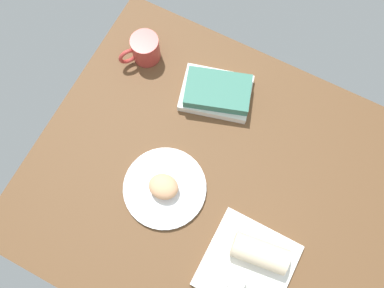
{
  "coord_description": "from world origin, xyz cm",
  "views": [
    {
      "loc": [
        -3.22,
        24.65,
        119.61
      ],
      "look_at": [
        12.87,
        -6.58,
        7.0
      ],
      "focal_mm": 38.17,
      "sensor_mm": 36.0,
      "label": 1
    }
  ],
  "objects_px": {
    "round_plate": "(165,188)",
    "scone_pastry": "(163,187)",
    "square_plate": "(247,265)",
    "breakfast_wrap": "(260,253)",
    "coffee_mug": "(144,49)",
    "sauce_cup": "(236,280)",
    "book_stack": "(217,92)"
  },
  "relations": [
    {
      "from": "round_plate",
      "to": "scone_pastry",
      "type": "relative_size",
      "value": 2.82
    },
    {
      "from": "round_plate",
      "to": "square_plate",
      "type": "xyz_separation_m",
      "value": [
        -0.3,
        0.08,
        0.0
      ]
    },
    {
      "from": "breakfast_wrap",
      "to": "coffee_mug",
      "type": "bearing_deg",
      "value": 48.12
    },
    {
      "from": "sauce_cup",
      "to": "book_stack",
      "type": "distance_m",
      "value": 0.54
    },
    {
      "from": "scone_pastry",
      "to": "coffee_mug",
      "type": "bearing_deg",
      "value": -53.82
    },
    {
      "from": "round_plate",
      "to": "book_stack",
      "type": "xyz_separation_m",
      "value": [
        -0.0,
        -0.33,
        0.02
      ]
    },
    {
      "from": "round_plate",
      "to": "breakfast_wrap",
      "type": "xyz_separation_m",
      "value": [
        -0.31,
        0.04,
        0.04
      ]
    },
    {
      "from": "round_plate",
      "to": "coffee_mug",
      "type": "distance_m",
      "value": 0.43
    },
    {
      "from": "coffee_mug",
      "to": "scone_pastry",
      "type": "bearing_deg",
      "value": 126.18
    },
    {
      "from": "square_plate",
      "to": "breakfast_wrap",
      "type": "bearing_deg",
      "value": -105.83
    },
    {
      "from": "sauce_cup",
      "to": "book_stack",
      "type": "height_order",
      "value": "book_stack"
    },
    {
      "from": "round_plate",
      "to": "breakfast_wrap",
      "type": "height_order",
      "value": "breakfast_wrap"
    },
    {
      "from": "square_plate",
      "to": "book_stack",
      "type": "bearing_deg",
      "value": -54.23
    },
    {
      "from": "round_plate",
      "to": "book_stack",
      "type": "distance_m",
      "value": 0.33
    },
    {
      "from": "scone_pastry",
      "to": "sauce_cup",
      "type": "relative_size",
      "value": 1.62
    },
    {
      "from": "breakfast_wrap",
      "to": "scone_pastry",
      "type": "bearing_deg",
      "value": 75.24
    },
    {
      "from": "round_plate",
      "to": "scone_pastry",
      "type": "xyz_separation_m",
      "value": [
        0.0,
        0.0,
        0.03
      ]
    },
    {
      "from": "sauce_cup",
      "to": "round_plate",
      "type": "bearing_deg",
      "value": -25.13
    },
    {
      "from": "square_plate",
      "to": "coffee_mug",
      "type": "bearing_deg",
      "value": -37.83
    },
    {
      "from": "scone_pastry",
      "to": "square_plate",
      "type": "relative_size",
      "value": 0.36
    },
    {
      "from": "square_plate",
      "to": "scone_pastry",
      "type": "bearing_deg",
      "value": -15.11
    },
    {
      "from": "square_plate",
      "to": "sauce_cup",
      "type": "xyz_separation_m",
      "value": [
        0.01,
        0.05,
        0.02
      ]
    },
    {
      "from": "scone_pastry",
      "to": "breakfast_wrap",
      "type": "height_order",
      "value": "breakfast_wrap"
    },
    {
      "from": "scone_pastry",
      "to": "sauce_cup",
      "type": "bearing_deg",
      "value": 155.36
    },
    {
      "from": "scone_pastry",
      "to": "round_plate",
      "type": "bearing_deg",
      "value": -94.67
    },
    {
      "from": "scone_pastry",
      "to": "book_stack",
      "type": "height_order",
      "value": "scone_pastry"
    },
    {
      "from": "book_stack",
      "to": "coffee_mug",
      "type": "bearing_deg",
      "value": -4.62
    },
    {
      "from": "scone_pastry",
      "to": "coffee_mug",
      "type": "distance_m",
      "value": 0.43
    },
    {
      "from": "sauce_cup",
      "to": "book_stack",
      "type": "xyz_separation_m",
      "value": [
        0.28,
        -0.46,
        -0.0
      ]
    },
    {
      "from": "square_plate",
      "to": "sauce_cup",
      "type": "height_order",
      "value": "sauce_cup"
    },
    {
      "from": "scone_pastry",
      "to": "book_stack",
      "type": "bearing_deg",
      "value": -90.62
    },
    {
      "from": "breakfast_wrap",
      "to": "book_stack",
      "type": "relative_size",
      "value": 0.61
    }
  ]
}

